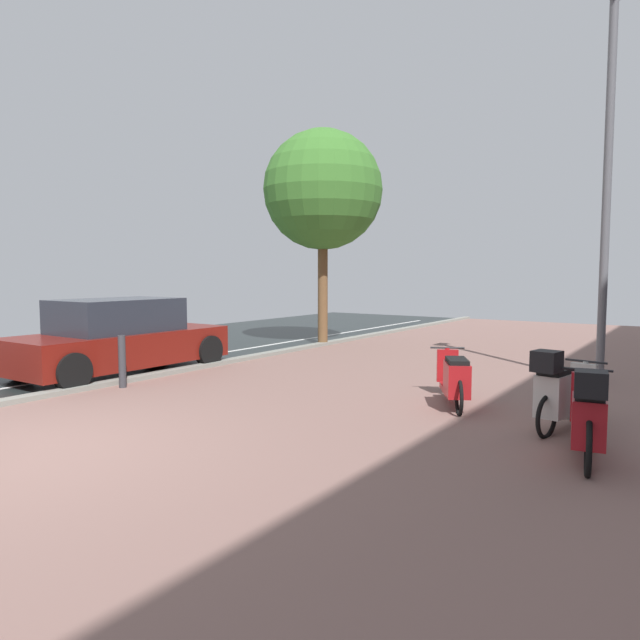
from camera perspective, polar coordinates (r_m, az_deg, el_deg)
ground at (r=5.75m, az=-21.24°, el=-15.07°), size 21.00×40.00×0.13m
scooter_near at (r=6.41m, az=24.90°, el=-8.63°), size 0.65×1.76×1.02m
scooter_mid at (r=7.51m, az=22.64°, el=-6.62°), size 0.64×1.70×1.03m
scooter_far at (r=8.41m, az=13.11°, el=-5.70°), size 1.02×1.65×0.77m
parked_car_near at (r=11.52m, az=-19.19°, el=-1.73°), size 1.82×4.06×1.40m
lamp_post at (r=11.11m, az=26.51°, el=13.23°), size 0.20×0.52×6.61m
street_tree at (r=15.15m, az=0.28°, el=12.65°), size 3.05×3.05×5.53m
bollard_far at (r=10.05m, az=-18.93°, el=-3.89°), size 0.12×0.12×0.86m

